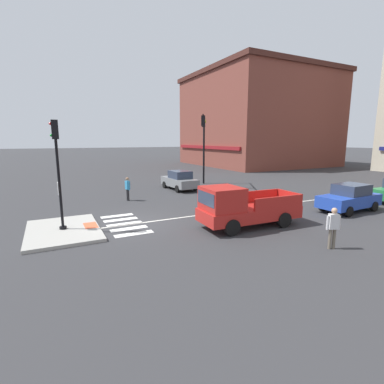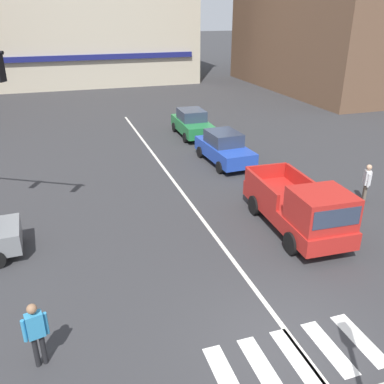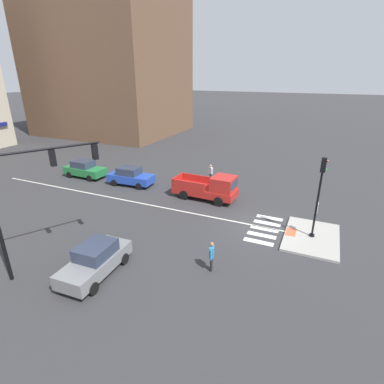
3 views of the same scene
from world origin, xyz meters
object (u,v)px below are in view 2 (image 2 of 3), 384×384
(car_green_eastbound_distant, at_px, (192,123))
(pedestrian_at_curb_left, at_px, (36,330))
(car_blue_eastbound_far, at_px, (224,148))
(pickup_truck_red_eastbound_mid, at_px, (302,209))
(pedestrian_waiting_far_side, at_px, (367,181))

(car_green_eastbound_distant, height_order, pedestrian_at_curb_left, pedestrian_at_curb_left)
(car_blue_eastbound_far, relative_size, car_green_eastbound_distant, 1.01)
(pickup_truck_red_eastbound_mid, height_order, pedestrian_waiting_far_side, pickup_truck_red_eastbound_mid)
(pickup_truck_red_eastbound_mid, bearing_deg, car_green_eastbound_distant, 88.84)
(car_green_eastbound_distant, xyz_separation_m, pedestrian_waiting_far_side, (3.68, -11.69, 0.17))
(car_blue_eastbound_far, height_order, pickup_truck_red_eastbound_mid, pickup_truck_red_eastbound_mid)
(car_blue_eastbound_far, distance_m, pedestrian_waiting_far_side, 7.33)
(pedestrian_at_curb_left, relative_size, pedestrian_waiting_far_side, 1.00)
(pedestrian_at_curb_left, height_order, pedestrian_waiting_far_side, same)
(pedestrian_at_curb_left, xyz_separation_m, pedestrian_waiting_far_side, (12.68, 4.88, 0.00))
(pedestrian_at_curb_left, bearing_deg, car_green_eastbound_distant, 61.50)
(car_green_eastbound_distant, distance_m, pickup_truck_red_eastbound_mid, 13.16)
(car_green_eastbound_distant, bearing_deg, pickup_truck_red_eastbound_mid, -91.16)
(car_green_eastbound_distant, xyz_separation_m, pickup_truck_red_eastbound_mid, (-0.27, -13.16, 0.17))
(pedestrian_waiting_far_side, bearing_deg, pickup_truck_red_eastbound_mid, -159.58)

